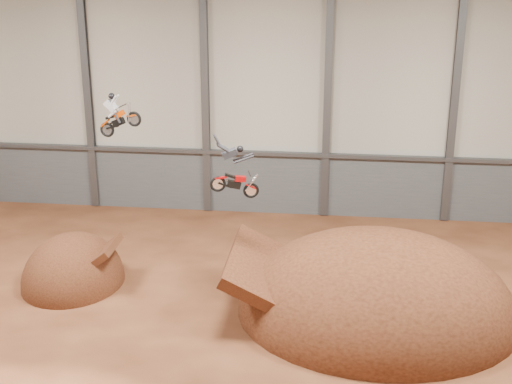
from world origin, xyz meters
TOP-DOWN VIEW (x-y plane):
  - floor at (0.00, 0.00)m, footprint 40.00×40.00m
  - back_wall at (0.00, 15.00)m, footprint 40.00×0.10m
  - lower_band_back at (0.00, 14.90)m, footprint 39.80×0.18m
  - steel_rail at (0.00, 14.75)m, footprint 39.80×0.35m
  - steel_column_1 at (-10.00, 14.80)m, footprint 0.40×0.36m
  - steel_column_2 at (-3.33, 14.80)m, footprint 0.40×0.36m
  - steel_column_3 at (3.33, 14.80)m, footprint 0.40×0.36m
  - steel_column_4 at (10.00, 14.80)m, footprint 0.40×0.36m
  - takeoff_ramp at (-7.74, 4.94)m, footprint 4.54×5.23m
  - landing_ramp at (5.81, 3.70)m, footprint 11.57×10.24m
  - fmx_rider_a at (-5.37, 6.24)m, footprint 2.75×1.19m
  - fmx_rider_b at (-0.22, 3.99)m, footprint 3.28×1.56m

SIDE VIEW (x-z plane):
  - floor at x=0.00m, z-range 0.00..0.00m
  - takeoff_ramp at x=-7.74m, z-range -2.27..2.27m
  - landing_ramp at x=5.81m, z-range -3.34..3.34m
  - lower_band_back at x=0.00m, z-range 0.00..3.50m
  - steel_rail at x=0.00m, z-range 3.45..3.65m
  - fmx_rider_b at x=-0.22m, z-range 4.59..7.50m
  - back_wall at x=0.00m, z-range 0.00..14.00m
  - steel_column_1 at x=-10.00m, z-range 0.05..13.95m
  - steel_column_2 at x=-3.33m, z-range 0.05..13.95m
  - steel_column_3 at x=3.33m, z-range 0.05..13.95m
  - steel_column_4 at x=10.00m, z-range 0.05..13.95m
  - fmx_rider_a at x=-5.37m, z-range 6.49..9.04m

